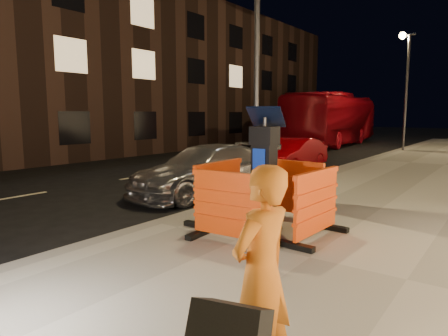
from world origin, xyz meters
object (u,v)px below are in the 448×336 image
Objects in this scene: barrier_back at (289,189)px; barrier_bldgside at (316,205)px; man at (261,273)px; bus_doubledecker at (331,145)px; barrier_front at (231,208)px; barrier_kerbside at (219,191)px; parking_kiosk at (264,172)px; car_red at (293,170)px; car_silver at (206,194)px.

barrier_bldgside is at bearing -41.09° from barrier_back.
man reaches higher than barrier_back.
man is at bearing -61.55° from barrier_back.
bus_doubledecker is (-6.64, 19.15, -0.69)m from barrier_back.
barrier_front and barrier_kerbside have the same top height.
barrier_front is 1.00× the size of barrier_back.
barrier_front is 22.08m from bus_doubledecker.
car_red is at bearing 114.09° from parking_kiosk.
barrier_kerbside is at bearing -131.09° from barrier_back.
barrier_back is 1.34m from barrier_kerbside.
barrier_back is at bearing -14.58° from car_silver.
barrier_kerbside is 0.39× the size of car_red.
car_red is at bearing 101.13° from car_silver.
barrier_kerbside is 3.16m from car_silver.
barrier_front is 1.34m from barrier_kerbside.
barrier_kerbside reaches higher than car_red.
parking_kiosk reaches higher than barrier_back.
car_red is 2.24× the size of man.
car_silver is at bearing 42.17° from barrier_kerbside.
car_silver is at bearing 160.99° from barrier_back.
barrier_back is 1.00× the size of barrier_kerbside.
man is at bearing -54.81° from barrier_front.
barrier_kerbside is 20.90m from bus_doubledecker.
bus_doubledecker is (-5.69, 20.10, -0.69)m from barrier_kerbside.
man is (8.60, -23.44, 0.95)m from bus_doubledecker.
barrier_bldgside is (0.95, 0.95, 0.00)m from barrier_front.
barrier_front and barrier_back have the same top height.
parking_kiosk reaches higher than bus_doubledecker.
parking_kiosk is 8.54m from car_red.
barrier_back is 4.73m from man.
man is (1.96, -4.30, 0.26)m from barrier_back.
car_silver is at bearing -132.18° from man.
car_red is at bearing -79.58° from bus_doubledecker.
barrier_kerbside is (-0.95, 0.00, -0.43)m from parking_kiosk.
barrier_back and barrier_bldgside have the same top height.
car_silver is 18.20m from bus_doubledecker.
barrier_front is at bearing -86.09° from barrier_back.
barrier_bldgside reaches higher than car_silver.
barrier_bldgside is 0.11× the size of bus_doubledecker.
bus_doubledecker is (-3.57, 17.85, 0.00)m from car_silver.
man is (1.96, -3.35, -0.17)m from parking_kiosk.
barrier_front is at bearing -134.83° from man.
barrier_kerbside and barrier_bldgside have the same top height.
car_red is (-3.33, 7.78, -1.13)m from parking_kiosk.
barrier_back is 20.28m from bus_doubledecker.
man reaches higher than car_red.
parking_kiosk is 1.40× the size of barrier_front.
barrier_back is at bearing -149.57° from man.
parking_kiosk is at bearing -86.09° from barrier_back.
bus_doubledecker reaches higher than barrier_front.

